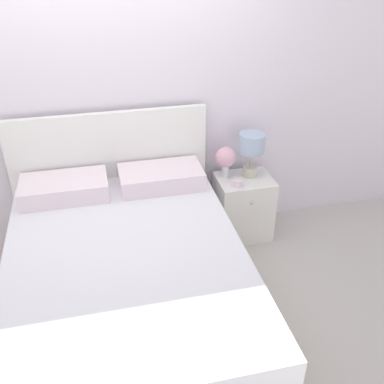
{
  "coord_description": "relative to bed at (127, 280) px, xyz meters",
  "views": [
    {
      "loc": [
        -0.1,
        -3.28,
        2.36
      ],
      "look_at": [
        0.54,
        -0.57,
        0.71
      ],
      "focal_mm": 42.0,
      "sensor_mm": 36.0,
      "label": 1
    }
  ],
  "objects": [
    {
      "name": "ground_plane",
      "position": [
        0.0,
        0.97,
        -0.33
      ],
      "size": [
        12.0,
        12.0,
        0.0
      ],
      "primitive_type": "plane",
      "color": "#BCB7B2"
    },
    {
      "name": "wall_back",
      "position": [
        0.0,
        1.04,
        0.97
      ],
      "size": [
        8.0,
        0.06,
        2.6
      ],
      "color": "white",
      "rests_on": "ground_plane"
    },
    {
      "name": "bed",
      "position": [
        0.0,
        0.0,
        0.0
      ],
      "size": [
        1.55,
        2.07,
        1.16
      ],
      "color": "tan",
      "rests_on": "ground_plane"
    },
    {
      "name": "nightstand",
      "position": [
        1.08,
        0.76,
        -0.05
      ],
      "size": [
        0.46,
        0.39,
        0.55
      ],
      "color": "white",
      "rests_on": "ground_plane"
    },
    {
      "name": "table_lamp",
      "position": [
        1.13,
        0.81,
        0.49
      ],
      "size": [
        0.21,
        0.21,
        0.38
      ],
      "color": "beige",
      "rests_on": "nightstand"
    },
    {
      "name": "flower_vase",
      "position": [
        0.93,
        0.83,
        0.4
      ],
      "size": [
        0.17,
        0.17,
        0.27
      ],
      "color": "white",
      "rests_on": "nightstand"
    },
    {
      "name": "teacup",
      "position": [
        0.98,
        0.66,
        0.25
      ],
      "size": [
        0.11,
        0.11,
        0.05
      ],
      "color": "white",
      "rests_on": "nightstand"
    }
  ]
}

